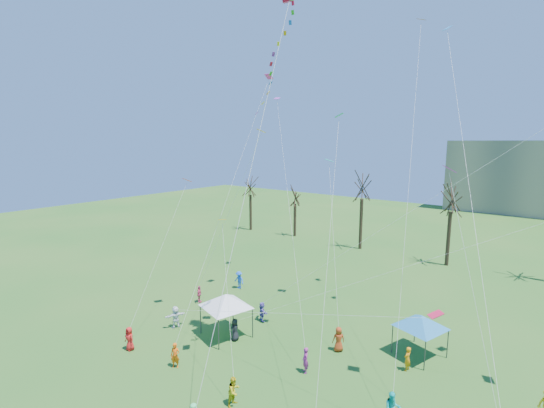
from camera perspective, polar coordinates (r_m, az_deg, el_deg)
The scene contains 6 objects.
bare_tree_row at distance 50.07m, azimuth 25.58°, elevation -0.00°, with size 66.33×8.97×12.22m.
big_box_kite at distance 23.86m, azimuth 1.01°, elevation 20.73°, with size 1.89×5.35×22.93m.
canopy_tent_white at distance 29.92m, azimuth -6.96°, elevation -14.22°, with size 4.31×4.31×3.36m.
canopy_tent_blue at distance 29.24m, azimuth 21.51°, elevation -16.10°, with size 3.79×3.79×2.99m.
festival_crowd at distance 27.44m, azimuth 1.72°, elevation -21.16°, with size 27.12×14.76×1.81m.
small_kites_aloft at distance 27.86m, azimuth 11.07°, elevation 7.40°, with size 27.34×20.01×33.83m.
Camera 1 is at (12.63, -13.15, 14.80)m, focal length 25.00 mm.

